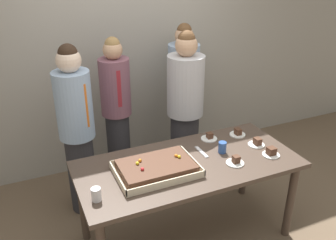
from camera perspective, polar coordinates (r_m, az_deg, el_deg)
The scene contains 16 objects.
ground_plane at distance 3.53m, azimuth 2.91°, elevation -17.69°, with size 12.00×12.00×0.00m, color brown.
interior_back_panel at distance 4.17m, azimuth -6.73°, elevation 12.62°, with size 8.00×0.12×3.00m, color #9E998E.
party_table at distance 3.09m, azimuth 3.19°, elevation -8.18°, with size 1.86×0.86×0.79m.
sheet_cake at distance 2.89m, azimuth -1.86°, elevation -7.55°, with size 0.65×0.44×0.11m.
plated_slice_near_left at distance 3.41m, azimuth 6.51°, elevation -2.73°, with size 0.15×0.15×0.06m.
plated_slice_near_right at distance 3.52m, azimuth 10.92°, elevation -2.04°, with size 0.15×0.15×0.07m.
plated_slice_far_left at distance 3.38m, azimuth 13.81°, elevation -3.53°, with size 0.15×0.15×0.07m.
plated_slice_far_right at distance 3.25m, azimuth 15.93°, elevation -4.95°, with size 0.15×0.15×0.07m.
plated_slice_center_front at distance 3.06m, azimuth 10.57°, elevation -6.42°, with size 0.15×0.15×0.07m.
drink_cup_nearest at distance 3.19m, azimuth 8.55°, elevation -4.28°, with size 0.07×0.07×0.10m, color #2D5199.
drink_cup_middle at distance 2.64m, azimuth -11.24°, elevation -11.42°, with size 0.07×0.07×0.10m, color white.
cake_server_utensil at distance 3.19m, azimuth 5.31°, elevation -5.03°, with size 0.03×0.20×0.01m, color silver.
person_serving_front at distance 3.70m, azimuth 2.68°, elevation 1.18°, with size 0.37×0.37×1.73m.
person_green_shirt_behind at distance 3.46m, azimuth -14.15°, elevation -1.47°, with size 0.33×0.33×1.69m.
person_striped_tie_right at distance 4.16m, azimuth 2.39°, elevation 3.81°, with size 0.35×0.35×1.70m.
person_far_right_suit at distance 3.82m, azimuth -8.07°, elevation 1.25°, with size 0.31×0.31×1.65m.
Camera 1 is at (-1.20, -2.29, 2.40)m, focal length 38.73 mm.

